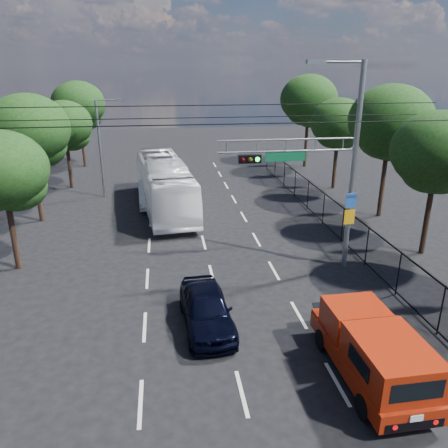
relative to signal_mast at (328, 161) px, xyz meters
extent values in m
plane|color=black|center=(-5.28, -7.99, -5.24)|extent=(120.00, 120.00, 0.00)
cube|color=beige|center=(-8.28, -7.99, -5.24)|extent=(0.12, 2.00, 0.01)
cube|color=beige|center=(-8.28, -3.99, -5.24)|extent=(0.12, 2.00, 0.01)
cube|color=beige|center=(-8.28, 0.01, -5.24)|extent=(0.12, 2.00, 0.01)
cube|color=beige|center=(-8.28, 4.01, -5.24)|extent=(0.12, 2.00, 0.01)
cube|color=beige|center=(-8.28, 8.01, -5.24)|extent=(0.12, 2.00, 0.01)
cube|color=beige|center=(-8.28, 12.01, -5.24)|extent=(0.12, 2.00, 0.01)
cube|color=beige|center=(-8.28, 16.01, -5.24)|extent=(0.12, 2.00, 0.01)
cube|color=beige|center=(-8.28, 20.01, -5.24)|extent=(0.12, 2.00, 0.01)
cube|color=beige|center=(-8.28, 24.01, -5.24)|extent=(0.12, 2.00, 0.01)
cube|color=beige|center=(-5.28, -7.99, -5.24)|extent=(0.12, 2.00, 0.01)
cube|color=beige|center=(-5.28, -3.99, -5.24)|extent=(0.12, 2.00, 0.01)
cube|color=beige|center=(-5.28, 0.01, -5.24)|extent=(0.12, 2.00, 0.01)
cube|color=beige|center=(-5.28, 4.01, -5.24)|extent=(0.12, 2.00, 0.01)
cube|color=beige|center=(-5.28, 8.01, -5.24)|extent=(0.12, 2.00, 0.01)
cube|color=beige|center=(-5.28, 12.01, -5.24)|extent=(0.12, 2.00, 0.01)
cube|color=beige|center=(-5.28, 16.01, -5.24)|extent=(0.12, 2.00, 0.01)
cube|color=beige|center=(-5.28, 20.01, -5.24)|extent=(0.12, 2.00, 0.01)
cube|color=beige|center=(-5.28, 24.01, -5.24)|extent=(0.12, 2.00, 0.01)
cube|color=beige|center=(-2.28, -7.99, -5.24)|extent=(0.12, 2.00, 0.01)
cube|color=beige|center=(-2.28, -3.99, -5.24)|extent=(0.12, 2.00, 0.01)
cube|color=beige|center=(-2.28, 0.01, -5.24)|extent=(0.12, 2.00, 0.01)
cube|color=beige|center=(-2.28, 4.01, -5.24)|extent=(0.12, 2.00, 0.01)
cube|color=beige|center=(-2.28, 8.01, -5.24)|extent=(0.12, 2.00, 0.01)
cube|color=beige|center=(-2.28, 12.01, -5.24)|extent=(0.12, 2.00, 0.01)
cube|color=beige|center=(-2.28, 16.01, -5.24)|extent=(0.12, 2.00, 0.01)
cube|color=beige|center=(-2.28, 20.01, -5.24)|extent=(0.12, 2.00, 0.01)
cube|color=beige|center=(-2.28, 24.01, -5.24)|extent=(0.12, 2.00, 0.01)
cylinder|color=slate|center=(1.22, 0.01, -0.49)|extent=(0.24, 0.24, 9.50)
cylinder|color=slate|center=(0.22, 0.01, 4.16)|extent=(2.00, 0.10, 0.10)
cube|color=slate|center=(-0.88, 0.01, 4.16)|extent=(0.80, 0.25, 0.18)
cylinder|color=slate|center=(-1.88, 0.01, 1.01)|extent=(6.20, 0.08, 0.08)
cylinder|color=slate|center=(-1.88, 0.01, 0.51)|extent=(6.20, 0.08, 0.08)
cube|color=black|center=(-3.58, 0.01, 0.21)|extent=(1.00, 0.28, 0.35)
sphere|color=#3F0505|center=(-3.90, -0.14, 0.21)|extent=(0.20, 0.20, 0.20)
sphere|color=#4C3805|center=(-3.58, -0.14, 0.21)|extent=(0.20, 0.20, 0.20)
sphere|color=#0CE533|center=(-3.26, -0.14, 0.21)|extent=(0.20, 0.20, 0.20)
cube|color=#0D5D36|center=(-1.98, 0.01, 0.26)|extent=(1.80, 0.05, 0.40)
cube|color=#2659B4|center=(1.20, -0.13, -1.84)|extent=(0.50, 0.04, 0.70)
cube|color=#FFB20D|center=(1.20, -0.13, -2.64)|extent=(0.50, 0.04, 0.70)
cylinder|color=slate|center=(0.62, 0.01, 0.76)|extent=(0.05, 0.05, 0.50)
cylinder|color=slate|center=(-0.68, 0.01, 0.76)|extent=(0.05, 0.05, 0.50)
cylinder|color=slate|center=(-1.98, 0.01, 0.76)|extent=(0.05, 0.05, 0.50)
cylinder|color=slate|center=(-3.28, 0.01, 0.76)|extent=(0.05, 0.05, 0.50)
cylinder|color=slate|center=(-4.58, 0.01, 0.76)|extent=(0.05, 0.05, 0.50)
cylinder|color=slate|center=(-11.78, 14.01, -1.74)|extent=(0.18, 0.18, 7.00)
cylinder|color=slate|center=(-10.98, 14.01, 1.76)|extent=(1.60, 0.09, 0.09)
cube|color=slate|center=(-10.08, 14.01, 1.76)|extent=(0.60, 0.22, 0.15)
cylinder|color=black|center=(-5.28, -1.99, 1.96)|extent=(22.00, 0.04, 0.04)
cylinder|color=black|center=(-5.28, 1.51, 2.36)|extent=(22.00, 0.04, 0.04)
cylinder|color=black|center=(-5.28, 3.01, 1.66)|extent=(22.00, 0.04, 0.04)
cube|color=black|center=(2.32, 4.01, -3.29)|extent=(0.04, 34.00, 0.06)
cube|color=black|center=(2.32, 4.01, -5.09)|extent=(0.04, 34.00, 0.06)
cylinder|color=black|center=(2.32, -5.99, -4.24)|extent=(0.06, 0.06, 2.00)
cylinder|color=black|center=(2.32, -2.99, -4.24)|extent=(0.06, 0.06, 2.00)
cylinder|color=black|center=(2.32, 0.01, -4.24)|extent=(0.06, 0.06, 2.00)
cylinder|color=black|center=(2.32, 3.01, -4.24)|extent=(0.06, 0.06, 2.00)
cylinder|color=black|center=(2.32, 6.01, -4.24)|extent=(0.06, 0.06, 2.00)
cylinder|color=black|center=(2.32, 9.01, -4.24)|extent=(0.06, 0.06, 2.00)
cylinder|color=black|center=(2.32, 12.01, -4.24)|extent=(0.06, 0.06, 2.00)
cylinder|color=black|center=(2.32, 15.01, -4.24)|extent=(0.06, 0.06, 2.00)
cylinder|color=black|center=(2.32, 18.01, -4.24)|extent=(0.06, 0.06, 2.00)
cylinder|color=black|center=(2.32, 21.01, -4.24)|extent=(0.06, 0.06, 2.00)
cylinder|color=black|center=(5.92, 1.01, -3.14)|extent=(0.28, 0.28, 4.20)
ellipsoid|color=black|center=(5.92, 1.01, 0.16)|extent=(4.50, 4.50, 3.83)
ellipsoid|color=black|center=(6.32, 1.31, -0.89)|extent=(3.00, 3.00, 2.40)
ellipsoid|color=black|center=(5.57, 0.81, -0.74)|extent=(2.85, 2.85, 2.28)
cylinder|color=black|center=(6.52, 7.01, -2.86)|extent=(0.28, 0.28, 4.76)
ellipsoid|color=black|center=(6.52, 7.01, 0.88)|extent=(5.10, 5.10, 4.33)
ellipsoid|color=black|center=(6.92, 7.31, -0.31)|extent=(3.40, 3.40, 2.72)
ellipsoid|color=black|center=(6.17, 6.81, -0.14)|extent=(3.23, 3.23, 2.58)
cylinder|color=black|center=(6.12, 14.01, -3.23)|extent=(0.28, 0.28, 4.03)
ellipsoid|color=black|center=(6.12, 14.01, -0.06)|extent=(4.32, 4.32, 3.67)
ellipsoid|color=black|center=(6.52, 14.31, -1.07)|extent=(2.88, 2.88, 2.30)
ellipsoid|color=black|center=(5.77, 13.81, -0.92)|extent=(2.74, 2.74, 2.19)
cylinder|color=black|center=(6.32, 22.01, -2.78)|extent=(0.28, 0.28, 4.93)
ellipsoid|color=black|center=(6.32, 22.01, 1.09)|extent=(5.28, 5.28, 4.49)
ellipsoid|color=black|center=(6.72, 22.31, -0.14)|extent=(3.52, 3.52, 2.82)
ellipsoid|color=black|center=(5.97, 21.81, 0.04)|extent=(3.34, 3.34, 2.68)
cylinder|color=black|center=(-14.48, 2.01, -3.34)|extent=(0.28, 0.28, 3.81)
ellipsoid|color=black|center=(-14.48, 2.01, -0.35)|extent=(4.08, 4.08, 3.47)
ellipsoid|color=black|center=(-14.08, 2.31, -1.30)|extent=(2.72, 2.72, 2.18)
cylinder|color=black|center=(-15.08, 9.01, -3.00)|extent=(0.28, 0.28, 4.48)
ellipsoid|color=black|center=(-15.08, 9.01, 0.52)|extent=(4.80, 4.80, 4.08)
ellipsoid|color=black|center=(-14.68, 9.31, -0.60)|extent=(3.20, 3.20, 2.56)
ellipsoid|color=black|center=(-15.43, 8.81, -0.44)|extent=(3.04, 3.04, 2.43)
cylinder|color=black|center=(-14.68, 17.01, -3.28)|extent=(0.28, 0.28, 3.92)
ellipsoid|color=black|center=(-14.68, 17.01, -0.20)|extent=(4.20, 4.20, 3.57)
ellipsoid|color=black|center=(-14.28, 17.31, -1.18)|extent=(2.80, 2.80, 2.24)
ellipsoid|color=black|center=(-15.03, 16.81, -1.04)|extent=(2.66, 2.66, 2.13)
cylinder|color=black|center=(-14.88, 25.01, -2.95)|extent=(0.28, 0.28, 4.59)
ellipsoid|color=black|center=(-14.88, 25.01, 0.66)|extent=(4.92, 4.92, 4.18)
ellipsoid|color=black|center=(-14.48, 25.31, -0.49)|extent=(3.28, 3.28, 2.62)
ellipsoid|color=black|center=(-15.23, 24.81, -0.32)|extent=(3.12, 3.12, 2.49)
cylinder|color=black|center=(-2.14, -6.21, -4.88)|extent=(0.28, 0.73, 0.72)
cylinder|color=black|center=(-0.39, -6.17, -4.88)|extent=(0.28, 0.73, 0.72)
cylinder|color=black|center=(-2.08, -9.40, -4.88)|extent=(0.28, 0.73, 0.72)
cylinder|color=black|center=(-0.33, -9.37, -4.88)|extent=(0.28, 0.73, 0.72)
cube|color=maroon|center=(-1.23, -7.79, -4.60)|extent=(2.05, 5.19, 0.58)
cube|color=maroon|center=(-1.27, -5.47, -4.52)|extent=(1.92, 0.60, 0.57)
cube|color=black|center=(-1.28, -5.19, -4.26)|extent=(1.76, 0.45, 0.32)
cube|color=maroon|center=(-1.25, -6.60, -3.85)|extent=(1.88, 1.63, 0.98)
cube|color=black|center=(-1.24, -7.38, -3.80)|extent=(1.60, 0.08, 0.57)
cube|color=maroon|center=(-1.21, -8.92, -3.78)|extent=(1.97, 2.66, 1.08)
cube|color=black|center=(-0.24, -8.90, -3.75)|extent=(0.06, 1.24, 0.46)
cube|color=black|center=(-2.18, -8.94, -3.75)|extent=(0.06, 1.24, 0.46)
cube|color=black|center=(-1.19, -10.22, -3.75)|extent=(1.49, 0.08, 0.57)
cube|color=black|center=(-1.18, -10.34, -4.73)|extent=(1.65, 0.11, 0.27)
cube|color=silver|center=(-1.18, -10.38, -4.47)|extent=(0.36, 0.04, 0.19)
imported|color=black|center=(-5.96, -4.25, -4.50)|extent=(2.03, 4.47, 1.49)
imported|color=white|center=(-7.28, 10.62, -3.57)|extent=(4.11, 12.25, 3.35)
imported|color=silver|center=(-8.28, 11.57, -4.46)|extent=(1.94, 4.85, 1.57)
camera|label=1|loc=(-7.28, -18.38, 4.01)|focal=35.00mm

